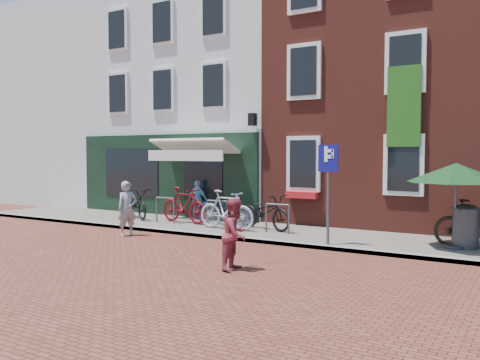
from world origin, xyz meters
The scene contains 17 objects.
ground centered at (0.00, 0.00, 0.00)m, with size 80.00×80.00×0.00m, color brown.
sidewalk centered at (1.00, 1.50, 0.05)m, with size 24.00×3.00×0.10m, color slate.
building_stucco centered at (-5.00, 7.00, 4.50)m, with size 8.00×8.00×9.00m, color silver.
building_brick_mid centered at (2.00, 7.00, 5.00)m, with size 6.00×8.00×10.00m, color maroon.
filler_left centered at (-12.50, 7.00, 4.50)m, with size 7.00×8.00×9.00m, color silver.
litter_bin centered at (5.29, 1.47, 0.67)m, with size 0.60×0.60×1.11m.
parking_sign centered at (2.35, 0.24, 1.77)m, with size 0.50×0.08×2.43m.
parasol centered at (5.08, 1.30, 1.95)m, with size 2.23×2.23×2.10m.
woman centered at (-3.19, -0.83, 0.77)m, with size 0.56×0.37×1.54m, color gray.
boy centered at (1.60, -2.82, 0.71)m, with size 0.69×0.54×1.43m, color #92323D.
cafe_person centered at (-3.23, 2.60, 0.76)m, with size 0.77×0.32×1.31m, color #78C2DD.
bicycle_0 centered at (-5.08, 1.58, 0.61)m, with size 0.68×1.96×1.03m, color black.
bicycle_1 centered at (-2.97, 1.49, 0.67)m, with size 0.54×1.90×1.14m, color #63060E.
bicycle_2 centered at (-1.70, 1.78, 0.61)m, with size 0.68×1.96×1.03m, color navy.
bicycle_3 centered at (-1.09, 1.06, 0.67)m, with size 0.54×1.90×1.14m, color #9D9EA0.
bicycle_4 centered at (-0.12, 1.63, 0.61)m, with size 0.68×1.96×1.03m, color black.
bicycle_5 centered at (5.52, 1.59, 0.67)m, with size 0.54×1.90×1.14m, color black.
Camera 1 is at (6.81, -11.32, 2.31)m, focal length 37.88 mm.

